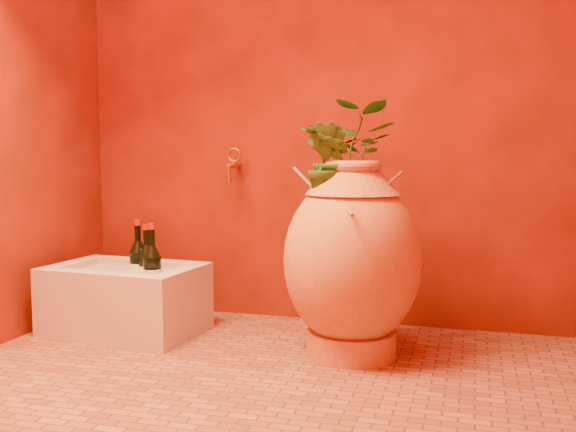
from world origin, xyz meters
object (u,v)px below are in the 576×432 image
(wine_bottle_c, at_px, (152,272))
(wine_bottle_a, at_px, (138,266))
(wine_bottle_b, at_px, (147,269))
(amphora, at_px, (352,260))
(stone_basin, at_px, (126,300))
(wall_tap, at_px, (233,164))

(wine_bottle_c, bearing_deg, wine_bottle_a, 138.81)
(wine_bottle_c, bearing_deg, wine_bottle_b, 128.74)
(amphora, distance_m, stone_basin, 1.12)
(wine_bottle_b, xyz_separation_m, wine_bottle_c, (0.09, -0.11, 0.01))
(amphora, relative_size, wine_bottle_b, 2.46)
(stone_basin, relative_size, wine_bottle_b, 2.18)
(amphora, bearing_deg, wall_tap, 147.05)
(wine_bottle_c, bearing_deg, amphora, -0.56)
(stone_basin, xyz_separation_m, wine_bottle_c, (0.17, -0.04, 0.15))
(wine_bottle_b, relative_size, wall_tap, 1.89)
(wine_bottle_b, distance_m, wall_tap, 0.68)
(wall_tap, bearing_deg, stone_basin, -134.15)
(wine_bottle_a, relative_size, wine_bottle_b, 1.06)
(wine_bottle_a, bearing_deg, wine_bottle_c, -41.19)
(amphora, bearing_deg, wine_bottle_b, 173.39)
(stone_basin, distance_m, wine_bottle_a, 0.17)
(amphora, distance_m, wall_tap, 0.92)
(wine_bottle_c, relative_size, wall_tap, 1.99)
(wine_bottle_c, height_order, wall_tap, wall_tap)
(amphora, xyz_separation_m, wine_bottle_c, (-0.92, 0.01, -0.10))
(amphora, height_order, stone_basin, amphora)
(wine_bottle_b, height_order, wall_tap, wall_tap)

